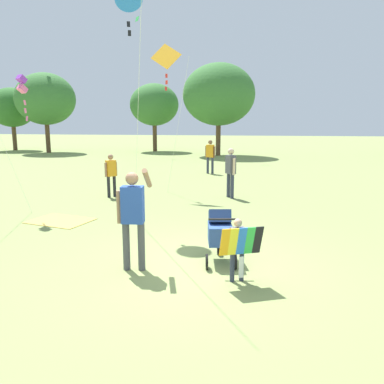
% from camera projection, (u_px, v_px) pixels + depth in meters
% --- Properties ---
extents(ground_plane, '(120.00, 120.00, 0.00)m').
position_uv_depth(ground_plane, '(197.00, 268.00, 7.12)').
color(ground_plane, '#849351').
extents(treeline_distant, '(39.75, 7.48, 6.77)m').
position_uv_depth(treeline_distant, '(199.00, 101.00, 30.12)').
color(treeline_distant, brown).
rests_on(treeline_distant, ground).
extents(child_with_butterfly_kite, '(0.72, 0.49, 1.09)m').
position_uv_depth(child_with_butterfly_kite, '(238.00, 244.00, 6.40)').
color(child_with_butterfly_kite, '#33384C').
rests_on(child_with_butterfly_kite, ground).
extents(person_adult_flyer, '(0.58, 0.57, 1.87)m').
position_uv_depth(person_adult_flyer, '(133.00, 212.00, 6.85)').
color(person_adult_flyer, '#4C4C51').
rests_on(person_adult_flyer, ground).
extents(stroller, '(0.62, 1.11, 1.03)m').
position_uv_depth(stroller, '(220.00, 231.00, 7.36)').
color(stroller, black).
rests_on(stroller, ground).
extents(kite_adult_black, '(1.75, 3.81, 5.95)m').
position_uv_depth(kite_adult_black, '(129.00, 0.00, 9.61)').
color(kite_adult_black, blue).
rests_on(kite_adult_black, ground).
extents(kite_orange_delta, '(1.64, 1.77, 5.37)m').
position_uv_depth(kite_orange_delta, '(166.00, 60.00, 13.65)').
color(kite_orange_delta, '#F4A319').
rests_on(kite_orange_delta, ground).
extents(kite_green_novelty, '(0.53, 1.44, 3.91)m').
position_uv_depth(kite_green_novelty, '(22.00, 86.00, 10.69)').
color(kite_green_novelty, purple).
rests_on(kite_green_novelty, ground).
extents(person_red_shirt, '(0.52, 0.33, 1.69)m').
position_uv_depth(person_red_shirt, '(210.00, 154.00, 19.35)').
color(person_red_shirt, '#33384C').
rests_on(person_red_shirt, ground).
extents(person_sitting_far, '(0.39, 0.49, 1.73)m').
position_uv_depth(person_sitting_far, '(231.00, 169.00, 13.33)').
color(person_sitting_far, '#33384C').
rests_on(person_sitting_far, ground).
extents(person_couple_left, '(0.36, 0.39, 1.51)m').
position_uv_depth(person_couple_left, '(111.00, 172.00, 13.48)').
color(person_couple_left, '#232328').
rests_on(person_couple_left, ground).
extents(picnic_blanket, '(1.80, 1.49, 0.02)m').
position_uv_depth(picnic_blanket, '(60.00, 221.00, 10.40)').
color(picnic_blanket, gold).
rests_on(picnic_blanket, ground).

